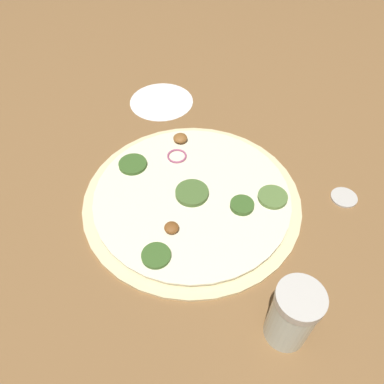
{
  "coord_description": "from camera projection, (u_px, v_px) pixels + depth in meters",
  "views": [
    {
      "loc": [
        -0.15,
        0.35,
        0.46
      ],
      "look_at": [
        0.0,
        0.0,
        0.02
      ],
      "focal_mm": 35.0,
      "sensor_mm": 36.0,
      "label": 1
    }
  ],
  "objects": [
    {
      "name": "spice_jar",
      "position": [
        292.0,
        315.0,
        0.43
      ],
      "size": [
        0.05,
        0.05,
        0.1
      ],
      "color": "silver",
      "rests_on": "ground_plane"
    },
    {
      "name": "flour_patch",
      "position": [
        161.0,
        101.0,
        0.77
      ],
      "size": [
        0.13,
        0.13,
        0.0
      ],
      "color": "white",
      "rests_on": "ground_plane"
    },
    {
      "name": "ground_plane",
      "position": [
        192.0,
        200.0,
        0.6
      ],
      "size": [
        3.0,
        3.0,
        0.0
      ],
      "primitive_type": "plane",
      "color": "brown"
    },
    {
      "name": "loose_cap",
      "position": [
        344.0,
        197.0,
        0.6
      ],
      "size": [
        0.04,
        0.04,
        0.01
      ],
      "color": "beige",
      "rests_on": "ground_plane"
    },
    {
      "name": "pizza",
      "position": [
        192.0,
        197.0,
        0.6
      ],
      "size": [
        0.35,
        0.35,
        0.03
      ],
      "color": "beige",
      "rests_on": "ground_plane"
    }
  ]
}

